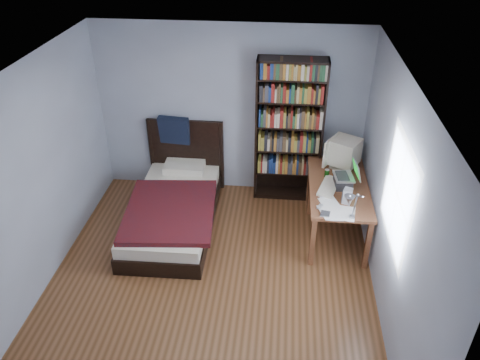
{
  "coord_description": "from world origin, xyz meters",
  "views": [
    {
      "loc": [
        0.75,
        -4.01,
        3.95
      ],
      "look_at": [
        0.27,
        0.78,
        0.94
      ],
      "focal_mm": 35.0,
      "sensor_mm": 36.0,
      "label": 1
    }
  ],
  "objects": [
    {
      "name": "phone_silver",
      "position": [
        1.27,
        0.84,
        0.74
      ],
      "size": [
        0.06,
        0.1,
        0.02
      ],
      "primitive_type": "cube",
      "rotation": [
        0.0,
        0.0,
        0.13
      ],
      "color": "#BCBCC1",
      "rests_on": "desk"
    },
    {
      "name": "mouse",
      "position": [
        1.47,
        1.41,
        0.75
      ],
      "size": [
        0.06,
        0.1,
        0.03
      ],
      "primitive_type": "ellipsoid",
      "color": "silver",
      "rests_on": "desk"
    },
    {
      "name": "room",
      "position": [
        0.03,
        -0.0,
        1.25
      ],
      "size": [
        4.2,
        4.24,
        2.5
      ],
      "color": "#553319",
      "rests_on": "ground"
    },
    {
      "name": "crt_monitor",
      "position": [
        1.56,
        1.56,
        0.98
      ],
      "size": [
        0.53,
        0.48,
        0.44
      ],
      "color": "beige",
      "rests_on": "desk"
    },
    {
      "name": "keyboard",
      "position": [
        1.37,
        1.04,
        0.75
      ],
      "size": [
        0.33,
        0.53,
        0.05
      ],
      "primitive_type": "cube",
      "rotation": [
        0.0,
        0.07,
        -0.3
      ],
      "color": "beige",
      "rests_on": "desk"
    },
    {
      "name": "bed",
      "position": [
        -0.67,
        1.13,
        0.25
      ],
      "size": [
        1.25,
        2.16,
        1.16
      ],
      "color": "black",
      "rests_on": "floor"
    },
    {
      "name": "desk",
      "position": [
        1.51,
        1.52,
        0.41
      ],
      "size": [
        0.75,
        1.5,
        0.73
      ],
      "color": "brown",
      "rests_on": "floor"
    },
    {
      "name": "phone_grey",
      "position": [
        1.24,
        0.59,
        0.74
      ],
      "size": [
        0.08,
        0.1,
        0.02
      ],
      "primitive_type": "cube",
      "rotation": [
        0.0,
        0.0,
        -0.45
      ],
      "color": "#969699",
      "rests_on": "desk"
    },
    {
      "name": "external_drive",
      "position": [
        1.29,
        0.45,
        0.74
      ],
      "size": [
        0.12,
        0.12,
        0.02
      ],
      "primitive_type": "cube",
      "rotation": [
        0.0,
        0.0,
        -0.18
      ],
      "color": "#969699",
      "rests_on": "desk"
    },
    {
      "name": "desk_lamp",
      "position": [
        1.49,
        0.07,
        1.19
      ],
      "size": [
        0.22,
        0.49,
        0.58
      ],
      "color": "#99999E",
      "rests_on": "desk"
    },
    {
      "name": "bookshelf",
      "position": [
        0.84,
        1.94,
        1.05
      ],
      "size": [
        0.94,
        0.3,
        2.09
      ],
      "color": "black",
      "rests_on": "floor"
    },
    {
      "name": "soda_can",
      "position": [
        1.36,
        1.3,
        0.78
      ],
      "size": [
        0.06,
        0.06,
        0.11
      ],
      "primitive_type": "cylinder",
      "color": "#073309",
      "rests_on": "desk"
    },
    {
      "name": "laptop",
      "position": [
        1.56,
        1.09,
        0.84
      ],
      "size": [
        0.33,
        0.33,
        0.38
      ],
      "color": "#2D2D30",
      "rests_on": "desk"
    },
    {
      "name": "speaker",
      "position": [
        1.56,
        0.72,
        0.83
      ],
      "size": [
        0.13,
        0.13,
        0.2
      ],
      "primitive_type": "cube",
      "rotation": [
        0.0,
        0.0,
        -0.33
      ],
      "color": "#969699",
      "rests_on": "desk"
    }
  ]
}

